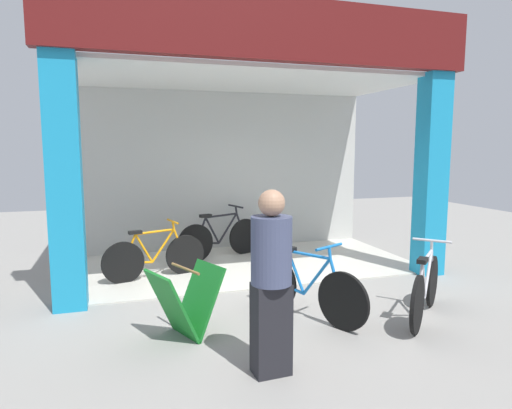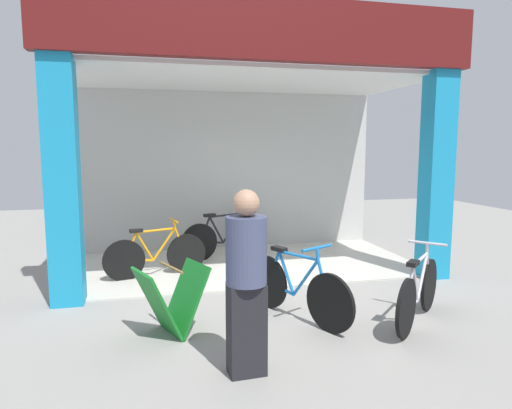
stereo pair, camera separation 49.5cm
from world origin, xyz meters
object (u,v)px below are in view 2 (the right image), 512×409
Objects in this scene: sandwich_board_sign at (172,300)px; pedestrian_0 at (246,279)px; bicycle_inside_0 at (225,237)px; bicycle_parked_1 at (296,288)px; bicycle_parked_0 at (418,293)px; bicycle_inside_1 at (156,255)px.

sandwich_board_sign is 0.51× the size of pedestrian_0.
bicycle_inside_0 reaches higher than bicycle_parked_1.
sandwich_board_sign is 1.30m from pedestrian_0.
bicycle_parked_1 is (-1.35, 0.45, 0.01)m from bicycle_parked_0.
pedestrian_0 is at bearing -162.32° from bicycle_parked_0.
bicycle_inside_1 is at bearing 126.62° from bicycle_parked_1.
bicycle_parked_1 is at bearing -53.38° from bicycle_inside_1.
bicycle_inside_0 is 1.00× the size of pedestrian_0.
bicycle_parked_1 is 1.79× the size of sandwich_board_sign.
sandwich_board_sign is (0.15, -2.29, 0.02)m from bicycle_inside_1.
bicycle_parked_0 is 1.42m from bicycle_parked_1.
bicycle_parked_0 is 1.44× the size of sandwich_board_sign.
bicycle_parked_0 is (2.97, -2.62, 0.01)m from bicycle_inside_1.
pedestrian_0 is (0.62, -1.04, 0.50)m from sandwich_board_sign.
bicycle_inside_0 is at bearing 37.43° from bicycle_inside_1.
bicycle_inside_1 is 1.85× the size of sandwich_board_sign.
bicycle_inside_0 is at bearing 83.26° from pedestrian_0.
bicycle_inside_0 is at bearing 115.20° from bicycle_parked_0.
bicycle_inside_0 reaches higher than bicycle_inside_1.
bicycle_inside_0 is 1.09× the size of bicycle_parked_1.
pedestrian_0 reaches higher than sandwich_board_sign.
bicycle_inside_0 is 1.35× the size of bicycle_parked_0.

